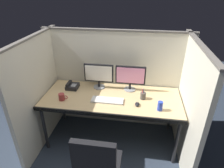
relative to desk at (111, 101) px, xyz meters
The scene contains 13 objects.
ground_plane 0.75m from the desk, 90.00° to the right, with size 8.00×8.00×0.00m, color #2D3847.
cubicle_partition_rear 0.47m from the desk, 90.00° to the left, with size 2.21×0.06×1.57m.
cubicle_partition_left 1.00m from the desk, behind, with size 0.06×1.41×1.57m.
cubicle_partition_right 1.00m from the desk, ahead, with size 0.06×1.41×1.57m.
desk is the anchor object (origin of this frame).
monitor_left 0.44m from the desk, 131.04° to the left, with size 0.43×0.17×0.37m.
monitor_right 0.44m from the desk, 47.52° to the left, with size 0.43×0.17×0.37m.
keyboard_main 0.12m from the desk, 112.35° to the right, with size 0.43×0.15×0.02m, color silver.
computer_mouse 0.39m from the desk, 20.72° to the right, with size 0.06×0.10×0.04m.
soda_can 0.68m from the desk, 17.27° to the right, with size 0.07×0.07×0.12m, color #263FB2.
pen_cup 0.44m from the desk, ahead, with size 0.08×0.08×0.15m.
coffee_mug 0.68m from the desk, 166.20° to the right, with size 0.13×0.08×0.09m.
desk_phone 0.65m from the desk, 163.92° to the left, with size 0.17×0.19×0.09m.
Camera 1 is at (0.35, -1.97, 2.17)m, focal length 31.22 mm.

